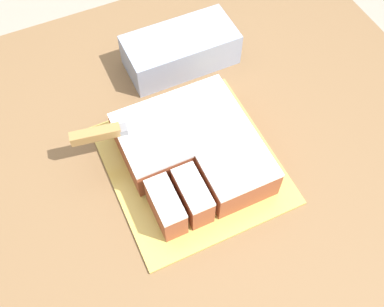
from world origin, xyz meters
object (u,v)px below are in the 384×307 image
(cake_board, at_px, (192,164))
(knife, at_px, (115,131))
(storage_box, at_px, (181,50))
(cake, at_px, (193,151))

(cake_board, bearing_deg, knife, 146.40)
(knife, bearing_deg, storage_box, 50.11)
(storage_box, bearing_deg, knife, -139.83)
(cake_board, relative_size, knife, 1.10)
(storage_box, bearing_deg, cake_board, -109.63)
(cake, xyz_separation_m, knife, (-0.14, 0.08, 0.05))
(cake_board, height_order, cake, cake)
(knife, relative_size, storage_box, 1.24)
(cake_board, xyz_separation_m, knife, (-0.13, 0.09, 0.09))
(cake_board, xyz_separation_m, cake, (0.00, 0.00, 0.04))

